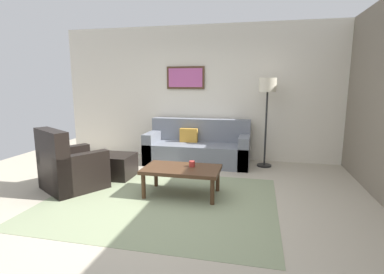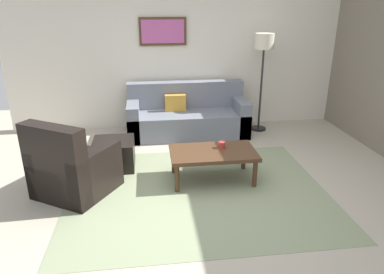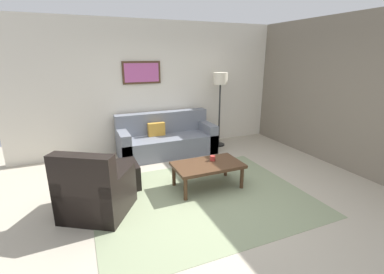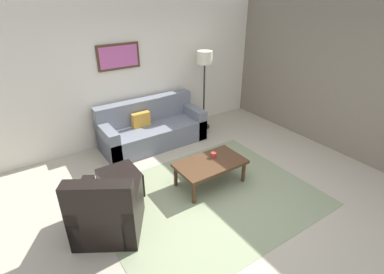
{
  "view_description": "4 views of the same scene",
  "coord_description": "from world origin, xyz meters",
  "px_view_note": "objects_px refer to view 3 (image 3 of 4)",
  "views": [
    {
      "loc": [
        1.29,
        -3.7,
        1.61
      ],
      "look_at": [
        0.37,
        0.38,
        0.85
      ],
      "focal_mm": 27.72,
      "sensor_mm": 36.0,
      "label": 1
    },
    {
      "loc": [
        -0.56,
        -3.76,
        2.19
      ],
      "look_at": [
        -0.04,
        0.22,
        0.64
      ],
      "focal_mm": 32.72,
      "sensor_mm": 36.0,
      "label": 2
    },
    {
      "loc": [
        -1.57,
        -3.33,
        2.08
      ],
      "look_at": [
        -0.05,
        0.26,
        0.9
      ],
      "focal_mm": 25.3,
      "sensor_mm": 36.0,
      "label": 3
    },
    {
      "loc": [
        -2.23,
        -2.87,
        2.9
      ],
      "look_at": [
        0.09,
        0.58,
        0.77
      ],
      "focal_mm": 27.77,
      "sensor_mm": 36.0,
      "label": 4
    }
  ],
  "objects_px": {
    "armchair_leather": "(95,195)",
    "framed_artwork": "(142,73)",
    "cup": "(213,158)",
    "lamp_standing": "(220,86)",
    "couch_main": "(166,140)",
    "coffee_table": "(208,167)",
    "ottoman": "(121,176)"
  },
  "relations": [
    {
      "from": "armchair_leather",
      "to": "framed_artwork",
      "type": "distance_m",
      "value": 3.04
    },
    {
      "from": "cup",
      "to": "lamp_standing",
      "type": "distance_m",
      "value": 2.25
    },
    {
      "from": "cup",
      "to": "lamp_standing",
      "type": "relative_size",
      "value": 0.05
    },
    {
      "from": "couch_main",
      "to": "armchair_leather",
      "type": "height_order",
      "value": "armchair_leather"
    },
    {
      "from": "coffee_table",
      "to": "armchair_leather",
      "type": "bearing_deg",
      "value": -175.01
    },
    {
      "from": "coffee_table",
      "to": "framed_artwork",
      "type": "relative_size",
      "value": 1.35
    },
    {
      "from": "couch_main",
      "to": "coffee_table",
      "type": "relative_size",
      "value": 1.87
    },
    {
      "from": "lamp_standing",
      "to": "framed_artwork",
      "type": "relative_size",
      "value": 2.1
    },
    {
      "from": "armchair_leather",
      "to": "lamp_standing",
      "type": "bearing_deg",
      "value": 33.96
    },
    {
      "from": "armchair_leather",
      "to": "lamp_standing",
      "type": "distance_m",
      "value": 3.71
    },
    {
      "from": "couch_main",
      "to": "lamp_standing",
      "type": "relative_size",
      "value": 1.21
    },
    {
      "from": "couch_main",
      "to": "framed_artwork",
      "type": "xyz_separation_m",
      "value": [
        -0.37,
        0.4,
        1.43
      ]
    },
    {
      "from": "cup",
      "to": "lamp_standing",
      "type": "bearing_deg",
      "value": 58.53
    },
    {
      "from": "ottoman",
      "to": "framed_artwork",
      "type": "height_order",
      "value": "framed_artwork"
    },
    {
      "from": "ottoman",
      "to": "coffee_table",
      "type": "bearing_deg",
      "value": -22.84
    },
    {
      "from": "lamp_standing",
      "to": "framed_artwork",
      "type": "height_order",
      "value": "framed_artwork"
    },
    {
      "from": "couch_main",
      "to": "coffee_table",
      "type": "height_order",
      "value": "couch_main"
    },
    {
      "from": "couch_main",
      "to": "armchair_leather",
      "type": "bearing_deg",
      "value": -129.24
    },
    {
      "from": "armchair_leather",
      "to": "coffee_table",
      "type": "distance_m",
      "value": 1.75
    },
    {
      "from": "cup",
      "to": "ottoman",
      "type": "bearing_deg",
      "value": 162.18
    },
    {
      "from": "couch_main",
      "to": "cup",
      "type": "distance_m",
      "value": 1.77
    },
    {
      "from": "coffee_table",
      "to": "cup",
      "type": "distance_m",
      "value": 0.18
    },
    {
      "from": "couch_main",
      "to": "ottoman",
      "type": "relative_size",
      "value": 3.68
    },
    {
      "from": "armchair_leather",
      "to": "cup",
      "type": "distance_m",
      "value": 1.9
    },
    {
      "from": "coffee_table",
      "to": "framed_artwork",
      "type": "distance_m",
      "value": 2.66
    },
    {
      "from": "framed_artwork",
      "to": "couch_main",
      "type": "bearing_deg",
      "value": -47.31
    },
    {
      "from": "lamp_standing",
      "to": "framed_artwork",
      "type": "distance_m",
      "value": 1.76
    },
    {
      "from": "framed_artwork",
      "to": "armchair_leather",
      "type": "bearing_deg",
      "value": -117.77
    },
    {
      "from": "cup",
      "to": "lamp_standing",
      "type": "height_order",
      "value": "lamp_standing"
    },
    {
      "from": "couch_main",
      "to": "armchair_leather",
      "type": "xyz_separation_m",
      "value": [
        -1.62,
        -1.98,
        0.01
      ]
    },
    {
      "from": "couch_main",
      "to": "framed_artwork",
      "type": "relative_size",
      "value": 2.54
    },
    {
      "from": "armchair_leather",
      "to": "couch_main",
      "type": "bearing_deg",
      "value": 50.76
    }
  ]
}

